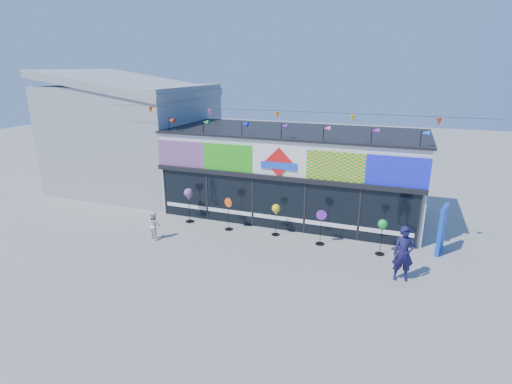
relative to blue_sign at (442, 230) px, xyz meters
The scene contains 11 objects.
ground 7.50m from the blue_sign, 153.40° to the right, with size 80.00×80.00×0.00m, color gray.
kite_shop 7.22m from the blue_sign, 158.55° to the left, with size 16.00×5.70×5.31m.
neighbour_building 17.19m from the blue_sign, 167.56° to the left, with size 8.18×7.20×6.87m.
blue_sign is the anchor object (origin of this frame).
spinner_0 10.83m from the blue_sign, behind, with size 0.42×0.42×1.65m.
spinner_1 8.73m from the blue_sign, behind, with size 0.41×0.38×1.49m.
spinner_2 6.57m from the blue_sign, behind, with size 0.36×0.36×1.41m.
spinner_3 4.63m from the blue_sign, 169.41° to the right, with size 0.42×0.38×1.49m.
spinner_4 2.38m from the blue_sign, 155.86° to the right, with size 0.37×0.37×1.45m.
adult_man 3.06m from the blue_sign, 116.31° to the right, with size 0.71×0.47×1.95m, color #16133E.
child 11.57m from the blue_sign, 166.51° to the right, with size 0.59×0.34×1.21m, color white.
Camera 1 is at (4.85, -12.56, 6.96)m, focal length 28.00 mm.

